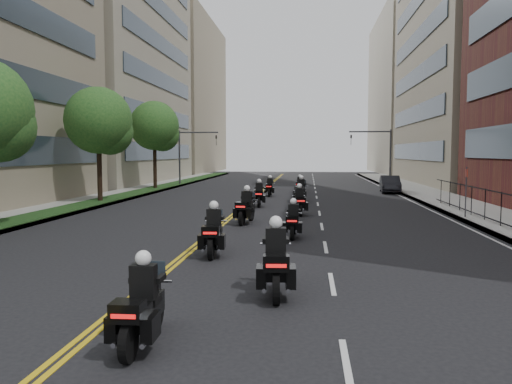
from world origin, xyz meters
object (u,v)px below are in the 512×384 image
Objects in this scene: motorcycle_2 at (214,234)px; motorcycle_4 at (246,208)px; motorcycle_6 at (259,196)px; motorcycle_9 at (300,186)px; motorcycle_0 at (142,309)px; motorcycle_5 at (300,203)px; parked_sedan at (390,184)px; motorcycle_8 at (270,188)px; motorcycle_1 at (276,264)px; motorcycle_7 at (301,191)px; motorcycle_3 at (293,222)px.

motorcycle_2 is 0.99× the size of motorcycle_4.
motorcycle_9 is (2.33, 10.99, -0.07)m from motorcycle_6.
motorcycle_0 is 18.83m from motorcycle_5.
motorcycle_2 reaches higher than parked_sedan.
motorcycle_2 is at bearing 90.29° from motorcycle_0.
motorcycle_6 is (-2.59, 3.97, 0.01)m from motorcycle_5.
motorcycle_8 is at bearing -117.66° from motorcycle_9.
motorcycle_1 is 26.82m from motorcycle_8.
motorcycle_0 is at bearing -126.33° from motorcycle_1.
motorcycle_1 is 22.77m from motorcycle_7.
motorcycle_5 is 4.74m from motorcycle_6.
motorcycle_5 is (2.47, 3.54, -0.04)m from motorcycle_4.
motorcycle_6 is (-2.31, 19.27, -0.06)m from motorcycle_1.
motorcycle_5 is 1.11× the size of motorcycle_9.
motorcycle_9 is at bearing 99.56° from motorcycle_7.
motorcycle_6 is at bearing 98.80° from motorcycle_4.
motorcycle_4 reaches higher than motorcycle_7.
motorcycle_2 is 1.16× the size of motorcycle_9.
motorcycle_1 is 19.41m from motorcycle_6.
motorcycle_1 is 1.03× the size of motorcycle_4.
motorcycle_7 is at bearing 85.11° from motorcycle_1.
motorcycle_8 is at bearing 129.65° from motorcycle_7.
motorcycle_7 reaches higher than motorcycle_9.
motorcycle_6 is at bearing -125.38° from parked_sedan.
motorcycle_1 is at bearing -71.63° from motorcycle_4.
motorcycle_3 is (2.50, 3.66, -0.09)m from motorcycle_2.
motorcycle_0 is at bearing -92.87° from motorcycle_2.
motorcycle_9 is at bearing 85.69° from motorcycle_1.
motorcycle_2 is (-0.22, 7.74, 0.05)m from motorcycle_0.
motorcycle_2 is 4.43m from motorcycle_3.
motorcycle_2 is at bearing -89.80° from motorcycle_8.
motorcycle_6 is at bearing 103.64° from motorcycle_3.
motorcycle_4 is 11.27m from motorcycle_7.
motorcycle_2 is at bearing -105.86° from parked_sedan.
motorcycle_1 is at bearing -84.75° from motorcycle_8.
motorcycle_7 is at bearing -57.68° from motorcycle_8.
motorcycle_8 is (-2.21, 26.73, -0.10)m from motorcycle_1.
motorcycle_7 reaches higher than parked_sedan.
motorcycle_2 is 1.14× the size of motorcycle_3.
motorcycle_0 is 0.89× the size of motorcycle_1.
motorcycle_7 is at bearing 50.14° from motorcycle_6.
motorcycle_5 is 17.41m from parked_sedan.
motorcycle_9 is at bearing 85.49° from motorcycle_5.
motorcycle_0 reaches higher than motorcycle_9.
motorcycle_7 is 0.56× the size of parked_sedan.
motorcycle_1 reaches higher than motorcycle_0.
motorcycle_4 is 7.52m from motorcycle_6.
motorcycle_5 is at bearing 63.02° from motorcycle_4.
motorcycle_5 is at bearing 84.66° from motorcycle_1.
motorcycle_3 is at bearing 77.35° from motorcycle_0.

